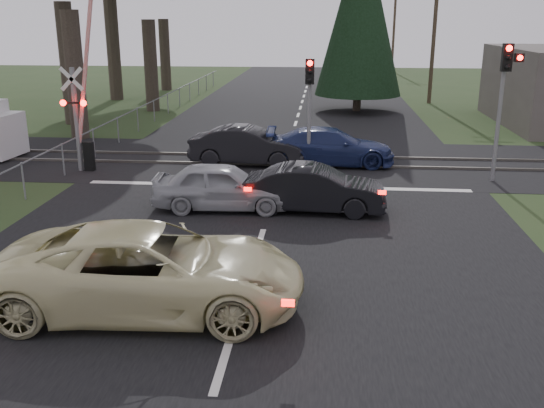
# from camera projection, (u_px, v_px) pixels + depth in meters

# --- Properties ---
(ground) EXTENTS (120.00, 120.00, 0.00)m
(ground) POSITION_uv_depth(u_px,v_px,m) (245.00, 290.00, 12.80)
(ground) COLOR #273B1B
(ground) RESTS_ON ground
(road) EXTENTS (14.00, 100.00, 0.01)m
(road) POSITION_uv_depth(u_px,v_px,m) (280.00, 173.00, 22.32)
(road) COLOR black
(road) RESTS_ON ground
(rail_corridor) EXTENTS (120.00, 8.00, 0.01)m
(rail_corridor) POSITION_uv_depth(u_px,v_px,m) (284.00, 161.00, 24.22)
(rail_corridor) COLOR black
(rail_corridor) RESTS_ON ground
(stop_line) EXTENTS (13.00, 0.35, 0.00)m
(stop_line) POSITION_uv_depth(u_px,v_px,m) (277.00, 186.00, 20.60)
(stop_line) COLOR silver
(stop_line) RESTS_ON ground
(rail_near) EXTENTS (120.00, 0.12, 0.10)m
(rail_near) POSITION_uv_depth(u_px,v_px,m) (283.00, 165.00, 23.44)
(rail_near) COLOR #59544C
(rail_near) RESTS_ON ground
(rail_far) EXTENTS (120.00, 0.12, 0.10)m
(rail_far) POSITION_uv_depth(u_px,v_px,m) (286.00, 156.00, 24.97)
(rail_far) COLOR #59544C
(rail_far) RESTS_ON ground
(crossing_signal) EXTENTS (1.62, 0.38, 6.96)m
(crossing_signal) POSITION_uv_depth(u_px,v_px,m) (82.00, 116.00, 22.12)
(crossing_signal) COLOR slate
(crossing_signal) RESTS_ON ground
(traffic_signal_right) EXTENTS (0.68, 0.48, 4.70)m
(traffic_signal_right) POSITION_uv_depth(u_px,v_px,m) (505.00, 86.00, 20.20)
(traffic_signal_right) COLOR slate
(traffic_signal_right) RESTS_ON ground
(traffic_signal_center) EXTENTS (0.32, 0.48, 4.10)m
(traffic_signal_center) POSITION_uv_depth(u_px,v_px,m) (309.00, 95.00, 22.05)
(traffic_signal_center) COLOR slate
(traffic_signal_center) RESTS_ON ground
(utility_pole_mid) EXTENTS (1.80, 0.26, 9.00)m
(utility_pole_mid) POSITION_uv_depth(u_px,v_px,m) (434.00, 30.00, 39.24)
(utility_pole_mid) COLOR #4C3D2D
(utility_pole_mid) RESTS_ON ground
(utility_pole_far) EXTENTS (1.80, 0.26, 9.00)m
(utility_pole_far) POSITION_uv_depth(u_px,v_px,m) (394.00, 25.00, 63.04)
(utility_pole_far) COLOR #4C3D2D
(utility_pole_far) RESTS_ON ground
(conifer_tree) EXTENTS (5.20, 5.20, 11.00)m
(conifer_tree) POSITION_uv_depth(u_px,v_px,m) (361.00, 9.00, 35.48)
(conifer_tree) COLOR #473D33
(conifer_tree) RESTS_ON ground
(fence_left) EXTENTS (0.10, 36.00, 1.20)m
(fence_left) POSITION_uv_depth(u_px,v_px,m) (162.00, 117.00, 34.87)
(fence_left) COLOR slate
(fence_left) RESTS_ON ground
(cream_coupe) EXTENTS (6.13, 3.10, 1.66)m
(cream_coupe) POSITION_uv_depth(u_px,v_px,m) (150.00, 269.00, 11.75)
(cream_coupe) COLOR beige
(cream_coupe) RESTS_ON ground
(dark_hatchback) EXTENTS (4.21, 1.65, 1.37)m
(dark_hatchback) POSITION_uv_depth(u_px,v_px,m) (315.00, 189.00, 17.79)
(dark_hatchback) COLOR black
(dark_hatchback) RESTS_ON ground
(silver_car) EXTENTS (4.20, 1.85, 1.40)m
(silver_car) POSITION_uv_depth(u_px,v_px,m) (222.00, 186.00, 18.01)
(silver_car) COLOR #96989E
(silver_car) RESTS_ON ground
(blue_sedan) EXTENTS (5.00, 2.18, 1.43)m
(blue_sedan) POSITION_uv_depth(u_px,v_px,m) (330.00, 147.00, 23.45)
(blue_sedan) COLOR navy
(blue_sedan) RESTS_ON ground
(dark_car_far) EXTENTS (4.56, 1.83, 1.48)m
(dark_car_far) POSITION_uv_depth(u_px,v_px,m) (248.00, 146.00, 23.49)
(dark_car_far) COLOR black
(dark_car_far) RESTS_ON ground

